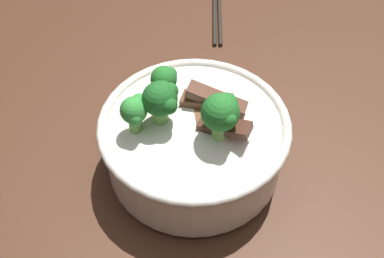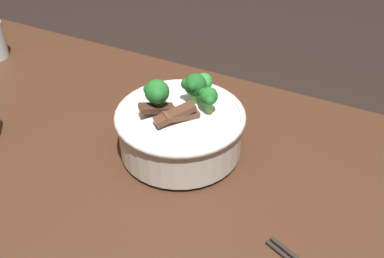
{
  "view_description": "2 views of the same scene",
  "coord_description": "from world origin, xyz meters",
  "views": [
    {
      "loc": [
        0.29,
        -0.24,
        1.26
      ],
      "look_at": [
        -0.09,
        -0.09,
        0.81
      ],
      "focal_mm": 43.3,
      "sensor_mm": 36.0,
      "label": 1
    },
    {
      "loc": [
        -0.4,
        0.51,
        1.33
      ],
      "look_at": [
        -0.08,
        -0.12,
        0.8
      ],
      "focal_mm": 43.63,
      "sensor_mm": 36.0,
      "label": 2
    }
  ],
  "objects": [
    {
      "name": "dining_table",
      "position": [
        0.0,
        0.0,
        0.65
      ],
      "size": [
        1.59,
        0.8,
        0.76
      ],
      "color": "#472819",
      "rests_on": "ground"
    },
    {
      "name": "rice_bowl",
      "position": [
        -0.07,
        -0.1,
        0.82
      ],
      "size": [
        0.24,
        0.24,
        0.16
      ],
      "color": "silver",
      "rests_on": "dining_table"
    }
  ]
}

